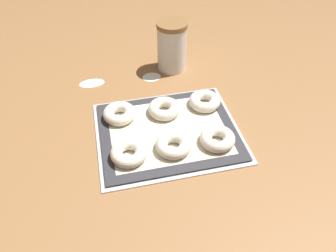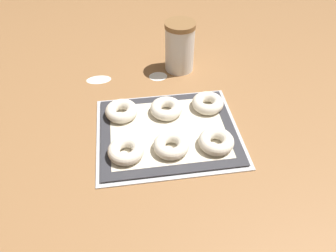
% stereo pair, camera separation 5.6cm
% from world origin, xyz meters
% --- Properties ---
extents(ground_plane, '(2.80, 2.80, 0.00)m').
position_xyz_m(ground_plane, '(0.00, 0.00, 0.00)').
color(ground_plane, olive).
extents(baking_tray, '(0.42, 0.35, 0.01)m').
position_xyz_m(baking_tray, '(-0.01, 0.01, 0.00)').
color(baking_tray, silver).
rests_on(baking_tray, ground_plane).
extents(baking_mat, '(0.40, 0.33, 0.00)m').
position_xyz_m(baking_mat, '(-0.01, 0.01, 0.01)').
color(baking_mat, '#333338').
rests_on(baking_mat, baking_tray).
extents(bagel_front_left, '(0.10, 0.10, 0.03)m').
position_xyz_m(bagel_front_left, '(-0.13, -0.07, 0.03)').
color(bagel_front_left, silver).
rests_on(bagel_front_left, baking_mat).
extents(bagel_front_center, '(0.10, 0.10, 0.03)m').
position_xyz_m(bagel_front_center, '(-0.01, -0.07, 0.03)').
color(bagel_front_center, silver).
rests_on(bagel_front_center, baking_mat).
extents(bagel_front_right, '(0.10, 0.10, 0.03)m').
position_xyz_m(bagel_front_right, '(0.12, -0.07, 0.03)').
color(bagel_front_right, silver).
rests_on(bagel_front_right, baking_mat).
extents(bagel_back_left, '(0.10, 0.10, 0.03)m').
position_xyz_m(bagel_back_left, '(-0.14, 0.10, 0.03)').
color(bagel_back_left, silver).
rests_on(bagel_back_left, baking_mat).
extents(bagel_back_center, '(0.10, 0.10, 0.03)m').
position_xyz_m(bagel_back_center, '(-0.00, 0.09, 0.03)').
color(bagel_back_center, silver).
rests_on(bagel_back_center, baking_mat).
extents(bagel_back_right, '(0.10, 0.10, 0.03)m').
position_xyz_m(bagel_back_right, '(0.13, 0.10, 0.03)').
color(bagel_back_right, silver).
rests_on(bagel_back_right, baking_mat).
extents(flour_canister, '(0.11, 0.11, 0.18)m').
position_xyz_m(flour_canister, '(0.08, 0.35, 0.09)').
color(flour_canister, white).
rests_on(flour_canister, ground_plane).
extents(flour_patch_near, '(0.09, 0.05, 0.00)m').
position_xyz_m(flour_patch_near, '(-0.21, 0.32, 0.00)').
color(flour_patch_near, white).
rests_on(flour_patch_near, ground_plane).
extents(flour_patch_far, '(0.07, 0.06, 0.00)m').
position_xyz_m(flour_patch_far, '(-0.00, 0.31, 0.00)').
color(flour_patch_far, white).
rests_on(flour_patch_far, ground_plane).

